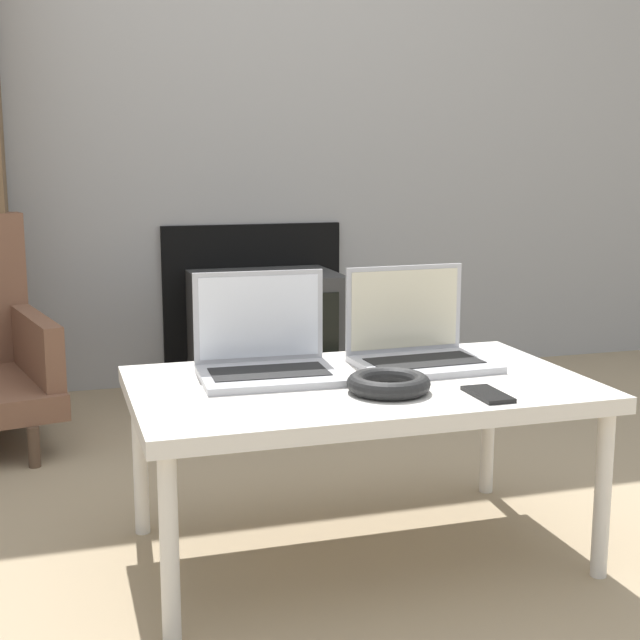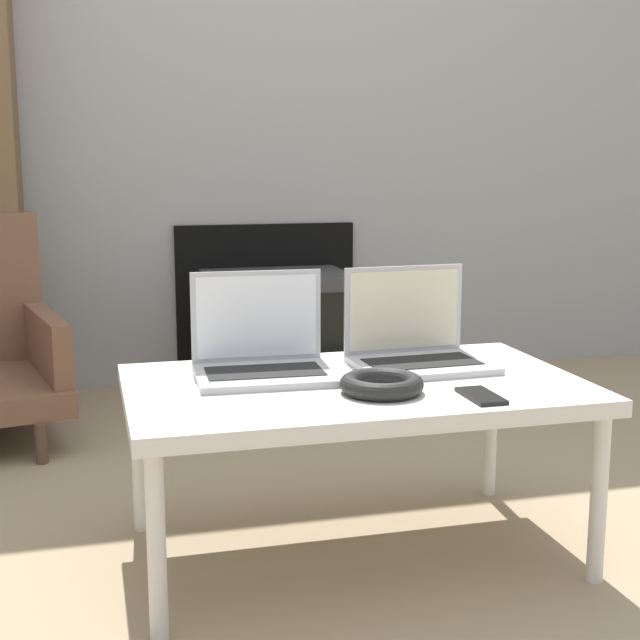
{
  "view_description": "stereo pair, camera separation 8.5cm",
  "coord_description": "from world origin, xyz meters",
  "px_view_note": "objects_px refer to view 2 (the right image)",
  "views": [
    {
      "loc": [
        -0.65,
        -1.65,
        0.9
      ],
      "look_at": [
        0.0,
        0.46,
        0.5
      ],
      "focal_mm": 50.0,
      "sensor_mm": 36.0,
      "label": 1
    },
    {
      "loc": [
        -0.57,
        -1.68,
        0.9
      ],
      "look_at": [
        0.0,
        0.46,
        0.5
      ],
      "focal_mm": 50.0,
      "sensor_mm": 36.0,
      "label": 2
    }
  ],
  "objects_px": {
    "laptop_right": "(415,345)",
    "headphones": "(382,384)",
    "laptop_left": "(262,353)",
    "phone": "(481,396)",
    "tv": "(278,333)"
  },
  "relations": [
    {
      "from": "phone",
      "to": "laptop_left",
      "type": "bearing_deg",
      "value": 141.31
    },
    {
      "from": "laptop_right",
      "to": "phone",
      "type": "xyz_separation_m",
      "value": [
        0.02,
        -0.32,
        -0.05
      ]
    },
    {
      "from": "phone",
      "to": "tv",
      "type": "xyz_separation_m",
      "value": [
        -0.07,
        1.67,
        -0.18
      ]
    },
    {
      "from": "laptop_right",
      "to": "headphones",
      "type": "height_order",
      "value": "laptop_right"
    },
    {
      "from": "laptop_right",
      "to": "headphones",
      "type": "bearing_deg",
      "value": -127.7
    },
    {
      "from": "laptop_right",
      "to": "headphones",
      "type": "distance_m",
      "value": 0.28
    },
    {
      "from": "laptop_left",
      "to": "headphones",
      "type": "bearing_deg",
      "value": -44.4
    },
    {
      "from": "laptop_right",
      "to": "headphones",
      "type": "relative_size",
      "value": 1.78
    },
    {
      "from": "headphones",
      "to": "tv",
      "type": "height_order",
      "value": "tv"
    },
    {
      "from": "laptop_right",
      "to": "phone",
      "type": "height_order",
      "value": "laptop_right"
    },
    {
      "from": "laptop_left",
      "to": "headphones",
      "type": "xyz_separation_m",
      "value": [
        0.21,
        -0.23,
        -0.03
      ]
    },
    {
      "from": "phone",
      "to": "headphones",
      "type": "bearing_deg",
      "value": 153.77
    },
    {
      "from": "laptop_left",
      "to": "laptop_right",
      "type": "relative_size",
      "value": 1.0
    },
    {
      "from": "headphones",
      "to": "laptop_left",
      "type": "bearing_deg",
      "value": 133.06
    },
    {
      "from": "laptop_left",
      "to": "tv",
      "type": "bearing_deg",
      "value": 78.95
    }
  ]
}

